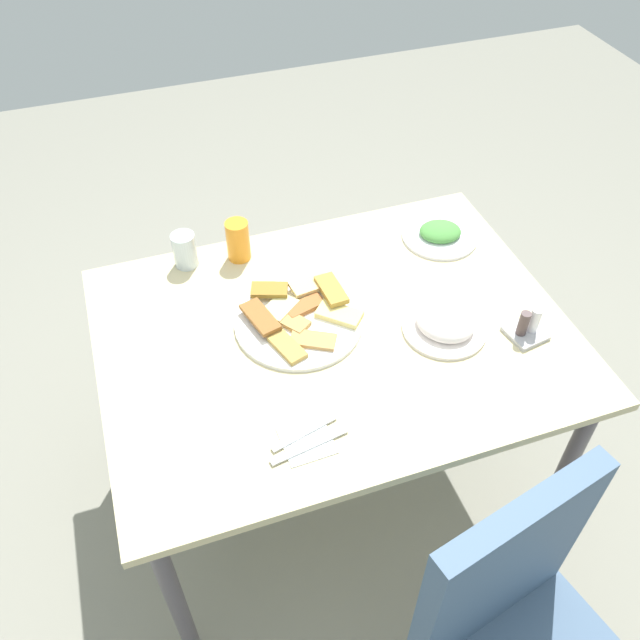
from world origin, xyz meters
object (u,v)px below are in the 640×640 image
object	(u,v)px
soda_can	(238,240)
condiment_caddy	(527,328)
fork	(304,433)
spoon	(309,446)
dining_table	(334,350)
salad_plate_rice	(440,234)
salad_plate_greens	(445,324)
drinking_glass	(185,250)
pide_platter	(299,318)
paper_napkin	(307,440)

from	to	relation	value
soda_can	condiment_caddy	size ratio (longest dim) A/B	1.18
fork	spoon	world-z (taller)	same
spoon	dining_table	bearing A→B (deg)	-127.82
salad_plate_rice	fork	xyz separation A→B (m)	(0.60, 0.54, -0.01)
salad_plate_greens	soda_can	size ratio (longest dim) A/B	1.79
dining_table	spoon	world-z (taller)	spoon
dining_table	soda_can	xyz separation A→B (m)	(0.16, -0.37, 0.13)
salad_plate_greens	fork	distance (m)	0.48
dining_table	fork	size ratio (longest dim) A/B	7.20
dining_table	soda_can	bearing A→B (deg)	-66.54
salad_plate_greens	drinking_glass	world-z (taller)	drinking_glass
spoon	salad_plate_greens	bearing A→B (deg)	-161.82
dining_table	fork	xyz separation A→B (m)	(0.17, 0.28, 0.08)
dining_table	salad_plate_greens	size ratio (longest dim) A/B	5.48
fork	salad_plate_greens	bearing A→B (deg)	-170.76
dining_table	drinking_glass	bearing A→B (deg)	-51.31
pide_platter	fork	world-z (taller)	pide_platter
fork	paper_napkin	bearing A→B (deg)	75.60
fork	spoon	distance (m)	0.04
dining_table	pide_platter	size ratio (longest dim) A/B	3.57
dining_table	soda_can	distance (m)	0.42
pide_platter	paper_napkin	world-z (taller)	pide_platter
dining_table	fork	world-z (taller)	fork
salad_plate_rice	fork	distance (m)	0.81
pide_platter	drinking_glass	distance (m)	0.40
drinking_glass	condiment_caddy	xyz separation A→B (m)	(-0.77, 0.56, -0.02)
drinking_glass	spoon	size ratio (longest dim) A/B	0.55
soda_can	drinking_glass	bearing A→B (deg)	-7.15
fork	spoon	xyz separation A→B (m)	(0.00, 0.04, 0.00)
condiment_caddy	salad_plate_rice	bearing A→B (deg)	-85.99
paper_napkin	fork	size ratio (longest dim) A/B	0.66
soda_can	paper_napkin	distance (m)	0.67
dining_table	salad_plate_rice	distance (m)	0.51
soda_can	condiment_caddy	bearing A→B (deg)	138.98
salad_plate_greens	drinking_glass	bearing A→B (deg)	-39.20
salad_plate_rice	spoon	bearing A→B (deg)	44.02
salad_plate_rice	salad_plate_greens	bearing A→B (deg)	65.71
spoon	condiment_caddy	distance (m)	0.65
soda_can	condiment_caddy	xyz separation A→B (m)	(-0.62, 0.54, -0.03)
drinking_glass	paper_napkin	world-z (taller)	drinking_glass
salad_plate_rice	dining_table	bearing A→B (deg)	31.67
dining_table	paper_napkin	size ratio (longest dim) A/B	10.85
salad_plate_greens	fork	bearing A→B (deg)	23.65
soda_can	condiment_caddy	distance (m)	0.82
soda_can	paper_napkin	world-z (taller)	soda_can
paper_napkin	fork	bearing A→B (deg)	-90.00
dining_table	pide_platter	bearing A→B (deg)	-39.98
paper_napkin	condiment_caddy	size ratio (longest dim) A/B	1.06
pide_platter	salad_plate_greens	bearing A→B (deg)	156.62
drinking_glass	salad_plate_rice	bearing A→B (deg)	170.63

